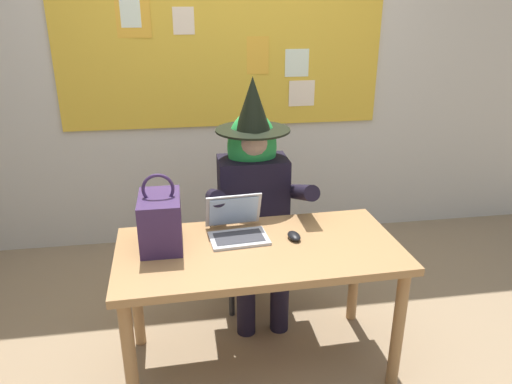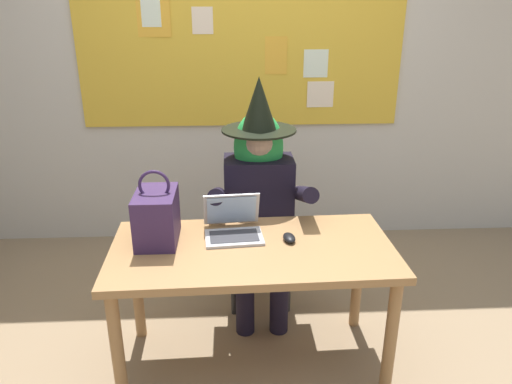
{
  "view_description": "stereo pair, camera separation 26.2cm",
  "coord_description": "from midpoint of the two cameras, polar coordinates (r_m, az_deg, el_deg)",
  "views": [
    {
      "loc": [
        -0.34,
        -2.02,
        1.84
      ],
      "look_at": [
        0.05,
        0.39,
        0.88
      ],
      "focal_mm": 33.82,
      "sensor_mm": 36.0,
      "label": 1
    },
    {
      "loc": [
        -0.08,
        -2.04,
        1.84
      ],
      "look_at": [
        0.05,
        0.39,
        0.88
      ],
      "focal_mm": 33.82,
      "sensor_mm": 36.0,
      "label": 2
    }
  ],
  "objects": [
    {
      "name": "computer_mouse",
      "position": [
        2.47,
        7.0,
        -5.47
      ],
      "size": [
        0.07,
        0.11,
        0.03
      ],
      "primitive_type": "ellipsoid",
      "rotation": [
        0.0,
        0.0,
        0.13
      ],
      "color": "black",
      "rests_on": "desk_main"
    },
    {
      "name": "person_costumed",
      "position": [
        2.9,
        2.97,
        0.32
      ],
      "size": [
        0.59,
        0.68,
        1.45
      ],
      "rotation": [
        0.0,
        0.0,
        -1.57
      ],
      "color": "black",
      "rests_on": "ground"
    },
    {
      "name": "wall_back_bulletin",
      "position": [
        3.75,
        0.29,
        14.26
      ],
      "size": [
        5.89,
        1.8,
        2.7
      ],
      "color": "beige",
      "rests_on": "ground"
    },
    {
      "name": "ground_plane",
      "position": [
        2.75,
        2.34,
        -20.53
      ],
      "size": [
        24.0,
        24.0,
        0.0
      ],
      "primitive_type": "plane",
      "color": "#937A5B"
    },
    {
      "name": "desk_main",
      "position": [
        2.44,
        2.67,
        -8.45
      ],
      "size": [
        1.42,
        0.73,
        0.71
      ],
      "rotation": [
        0.0,
        0.0,
        0.03
      ],
      "color": "#A37547",
      "rests_on": "ground"
    },
    {
      "name": "laptop",
      "position": [
        2.5,
        0.26,
        -4.13
      ],
      "size": [
        0.32,
        0.3,
        0.2
      ],
      "rotation": [
        0.0,
        0.0,
        0.08
      ],
      "color": "#B7B7BC",
      "rests_on": "desk_main"
    },
    {
      "name": "chair_at_desk",
      "position": [
        3.13,
        2.61,
        -3.84
      ],
      "size": [
        0.43,
        0.43,
        0.9
      ],
      "rotation": [
        0.0,
        0.0,
        -1.54
      ],
      "color": "#4C1E19",
      "rests_on": "ground"
    },
    {
      "name": "handbag",
      "position": [
        2.43,
        -8.67,
        -2.92
      ],
      "size": [
        0.2,
        0.3,
        0.38
      ],
      "rotation": [
        0.0,
        0.0,
        -0.18
      ],
      "color": "#38234C",
      "rests_on": "desk_main"
    }
  ]
}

